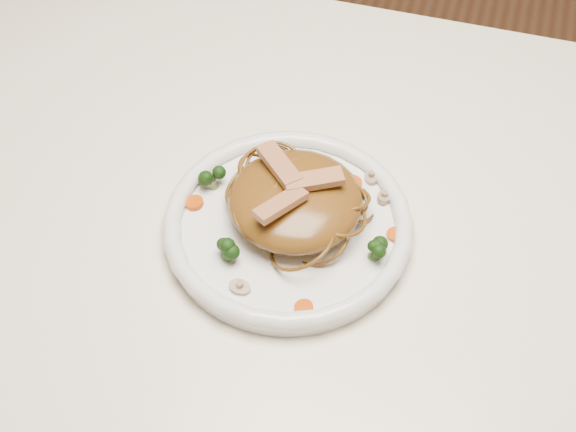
# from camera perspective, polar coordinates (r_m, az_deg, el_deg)

# --- Properties ---
(table) EXTENTS (1.20, 0.80, 0.75)m
(table) POSITION_cam_1_polar(r_m,az_deg,el_deg) (0.94, 3.42, -4.43)
(table) COLOR #F4E9CF
(table) RESTS_ON ground
(plate) EXTENTS (0.35, 0.35, 0.02)m
(plate) POSITION_cam_1_polar(r_m,az_deg,el_deg) (0.84, 0.00, -0.94)
(plate) COLOR white
(plate) RESTS_ON table
(noodle_mound) EXTENTS (0.15, 0.15, 0.05)m
(noodle_mound) POSITION_cam_1_polar(r_m,az_deg,el_deg) (0.82, 0.54, 1.18)
(noodle_mound) COLOR brown
(noodle_mound) RESTS_ON plate
(chicken_a) EXTENTS (0.06, 0.05, 0.01)m
(chicken_a) POSITION_cam_1_polar(r_m,az_deg,el_deg) (0.80, 1.90, 2.64)
(chicken_a) COLOR tan
(chicken_a) RESTS_ON noodle_mound
(chicken_b) EXTENTS (0.06, 0.06, 0.01)m
(chicken_b) POSITION_cam_1_polar(r_m,az_deg,el_deg) (0.82, -0.64, 3.79)
(chicken_b) COLOR tan
(chicken_b) RESTS_ON noodle_mound
(chicken_c) EXTENTS (0.05, 0.06, 0.01)m
(chicken_c) POSITION_cam_1_polar(r_m,az_deg,el_deg) (0.78, -0.52, 0.86)
(chicken_c) COLOR tan
(chicken_c) RESTS_ON noodle_mound
(broccoli_0) EXTENTS (0.03, 0.03, 0.03)m
(broccoli_0) POSITION_cam_1_polar(r_m,az_deg,el_deg) (0.84, 4.87, 1.39)
(broccoli_0) COLOR black
(broccoli_0) RESTS_ON plate
(broccoli_1) EXTENTS (0.03, 0.03, 0.03)m
(broccoli_1) POSITION_cam_1_polar(r_m,az_deg,el_deg) (0.86, -5.60, 2.94)
(broccoli_1) COLOR black
(broccoli_1) RESTS_ON plate
(broccoli_2) EXTENTS (0.04, 0.04, 0.03)m
(broccoli_2) POSITION_cam_1_polar(r_m,az_deg,el_deg) (0.80, -4.51, -2.26)
(broccoli_2) COLOR black
(broccoli_2) RESTS_ON plate
(broccoli_3) EXTENTS (0.03, 0.03, 0.03)m
(broccoli_3) POSITION_cam_1_polar(r_m,az_deg,el_deg) (0.80, 6.41, -2.35)
(broccoli_3) COLOR black
(broccoli_3) RESTS_ON plate
(carrot_0) EXTENTS (0.03, 0.03, 0.00)m
(carrot_0) POSITION_cam_1_polar(r_m,az_deg,el_deg) (0.87, 4.71, 2.40)
(carrot_0) COLOR #B14106
(carrot_0) RESTS_ON plate
(carrot_1) EXTENTS (0.03, 0.03, 0.00)m
(carrot_1) POSITION_cam_1_polar(r_m,az_deg,el_deg) (0.86, -6.91, 0.98)
(carrot_1) COLOR #B14106
(carrot_1) RESTS_ON plate
(carrot_2) EXTENTS (0.02, 0.02, 0.00)m
(carrot_2) POSITION_cam_1_polar(r_m,az_deg,el_deg) (0.83, 7.87, -1.35)
(carrot_2) COLOR #B14106
(carrot_2) RESTS_ON plate
(carrot_3) EXTENTS (0.02, 0.02, 0.00)m
(carrot_3) POSITION_cam_1_polar(r_m,az_deg,el_deg) (0.89, -1.36, 3.73)
(carrot_3) COLOR #B14106
(carrot_3) RESTS_ON plate
(carrot_4) EXTENTS (0.02, 0.02, 0.00)m
(carrot_4) POSITION_cam_1_polar(r_m,az_deg,el_deg) (0.77, 1.16, -6.73)
(carrot_4) COLOR #B14106
(carrot_4) RESTS_ON plate
(mushroom_0) EXTENTS (0.02, 0.02, 0.01)m
(mushroom_0) POSITION_cam_1_polar(r_m,az_deg,el_deg) (0.79, -3.54, -5.23)
(mushroom_0) COLOR gray
(mushroom_0) RESTS_ON plate
(mushroom_1) EXTENTS (0.02, 0.02, 0.01)m
(mushroom_1) POSITION_cam_1_polar(r_m,az_deg,el_deg) (0.86, 7.07, 1.38)
(mushroom_1) COLOR gray
(mushroom_1) RESTS_ON plate
(mushroom_2) EXTENTS (0.04, 0.04, 0.01)m
(mushroom_2) POSITION_cam_1_polar(r_m,az_deg,el_deg) (0.88, -6.02, 2.63)
(mushroom_2) COLOR gray
(mushroom_2) RESTS_ON plate
(mushroom_3) EXTENTS (0.03, 0.03, 0.01)m
(mushroom_3) POSITION_cam_1_polar(r_m,az_deg,el_deg) (0.88, 6.15, 2.87)
(mushroom_3) COLOR gray
(mushroom_3) RESTS_ON plate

